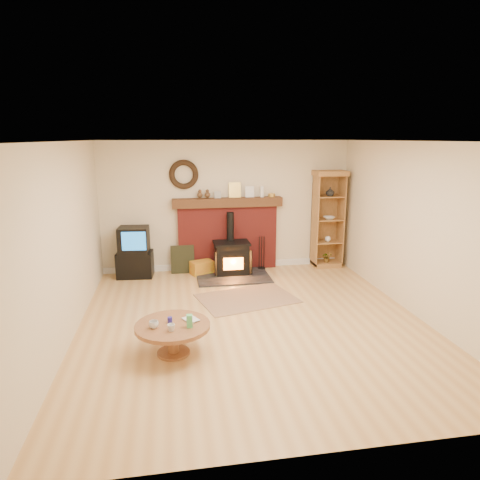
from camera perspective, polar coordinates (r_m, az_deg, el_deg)
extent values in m
plane|color=tan|center=(6.42, 1.68, -10.86)|extent=(5.50, 5.50, 0.00)
cube|color=beige|center=(8.67, -1.75, 4.55)|extent=(5.00, 0.02, 2.60)
cube|color=beige|center=(3.47, 10.67, -9.60)|extent=(5.00, 0.02, 2.60)
cube|color=beige|center=(6.05, -22.17, -0.38)|extent=(0.02, 5.50, 2.60)
cube|color=beige|center=(6.92, 22.52, 1.24)|extent=(0.02, 5.50, 2.60)
cube|color=white|center=(5.85, 1.86, 13.04)|extent=(5.00, 5.50, 0.02)
cube|color=white|center=(8.92, -1.68, -3.36)|extent=(5.00, 0.04, 0.12)
torus|color=black|center=(8.46, -7.51, 8.66)|extent=(0.57, 0.11, 0.57)
cube|color=maroon|center=(8.72, -1.65, 0.25)|extent=(2.00, 0.15, 1.30)
cube|color=#3D2613|center=(8.55, -1.66, 5.03)|extent=(2.20, 0.22, 0.18)
cube|color=#999999|center=(8.51, -3.01, 6.07)|extent=(0.13, 0.05, 0.14)
cube|color=gold|center=(8.56, -0.69, 6.68)|extent=(0.24, 0.06, 0.30)
cube|color=white|center=(8.62, 1.29, 6.45)|extent=(0.18, 0.05, 0.22)
cylinder|color=white|center=(8.65, 2.95, 6.46)|extent=(0.08, 0.08, 0.22)
cylinder|color=gold|center=(8.70, 4.24, 5.99)|extent=(0.14, 0.14, 0.07)
cube|color=black|center=(8.35, -0.92, -4.88)|extent=(1.40, 1.00, 0.03)
cube|color=black|center=(8.44, -1.13, -2.47)|extent=(0.63, 0.45, 0.59)
cube|color=black|center=(8.36, -1.14, -0.39)|extent=(0.70, 0.50, 0.04)
cylinder|color=black|center=(8.44, -1.30, 1.82)|extent=(0.14, 0.14, 0.56)
cube|color=orange|center=(8.23, -0.89, -3.19)|extent=(0.38, 0.02, 0.24)
cube|color=black|center=(8.25, -2.95, -3.04)|extent=(0.15, 0.20, 0.47)
cube|color=black|center=(8.33, 1.02, -2.86)|extent=(0.15, 0.20, 0.47)
cube|color=brown|center=(7.28, 0.94, -7.79)|extent=(1.78, 1.43, 0.01)
cube|color=black|center=(8.58, -13.80, -3.15)|extent=(0.71, 0.52, 0.49)
cube|color=black|center=(8.45, -13.98, 0.05)|extent=(0.59, 0.51, 0.49)
cube|color=#1764B1|center=(8.21, -13.98, -0.16)|extent=(0.44, 0.05, 0.36)
cube|color=brown|center=(9.24, 11.35, -3.10)|extent=(0.58, 0.42, 0.10)
cube|color=brown|center=(9.21, 11.18, 2.78)|extent=(0.58, 0.02, 1.85)
cube|color=brown|center=(8.93, 9.94, 2.50)|extent=(0.02, 0.42, 1.85)
cube|color=brown|center=(9.13, 13.28, 2.58)|extent=(0.02, 0.42, 1.85)
cube|color=brown|center=(8.89, 11.92, 8.73)|extent=(0.64, 0.46, 0.10)
cube|color=brown|center=(9.12, 11.49, -0.21)|extent=(0.54, 0.38, 0.02)
cube|color=brown|center=(9.02, 11.63, 2.73)|extent=(0.54, 0.38, 0.02)
cube|color=brown|center=(8.94, 11.78, 5.72)|extent=(0.54, 0.38, 0.02)
imported|color=white|center=(8.88, 11.92, 6.33)|extent=(0.17, 0.17, 0.18)
imported|color=white|center=(8.96, 11.76, 2.91)|extent=(0.23, 0.23, 0.06)
sphere|color=white|center=(9.05, 11.62, 0.14)|extent=(0.12, 0.12, 0.12)
imported|color=#52B96D|center=(9.15, 11.51, -2.22)|extent=(0.20, 0.17, 0.22)
cube|color=yellow|center=(8.53, -5.10, -3.68)|extent=(0.50, 0.40, 0.27)
cube|color=black|center=(8.62, -7.66, -2.57)|extent=(0.47, 0.12, 0.56)
cylinder|color=black|center=(8.83, 2.87, -3.82)|extent=(0.16, 0.16, 0.04)
cylinder|color=black|center=(8.73, 2.58, -1.77)|extent=(0.02, 0.02, 0.70)
cylinder|color=black|center=(8.74, 2.90, -1.76)|extent=(0.02, 0.02, 0.70)
cylinder|color=black|center=(8.75, 3.22, -1.74)|extent=(0.02, 0.02, 0.70)
cylinder|color=brown|center=(5.62, -8.85, -14.60)|extent=(0.41, 0.41, 0.03)
cylinder|color=brown|center=(5.54, -8.92, -13.03)|extent=(0.15, 0.15, 0.32)
cylinder|color=brown|center=(5.46, -8.99, -11.27)|extent=(0.93, 0.93, 0.05)
imported|color=white|center=(5.37, -11.42, -10.99)|extent=(0.11, 0.11, 0.09)
imported|color=white|center=(5.26, -9.17, -11.47)|extent=(0.09, 0.09, 0.09)
imported|color=#4C331E|center=(5.49, -7.28, -10.68)|extent=(0.16, 0.21, 0.02)
cylinder|color=navy|center=(5.49, -9.33, -10.46)|extent=(0.06, 0.06, 0.07)
cube|color=#52B96D|center=(5.31, -6.75, -10.68)|extent=(0.07, 0.07, 0.16)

